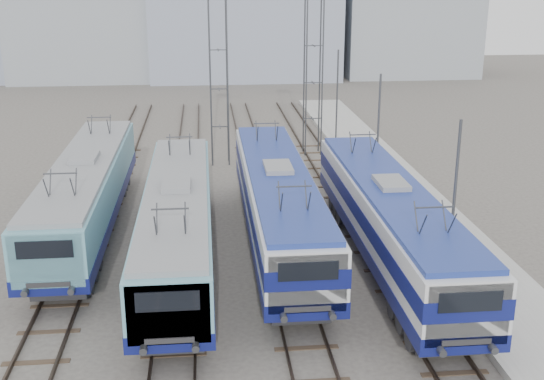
{
  "coord_description": "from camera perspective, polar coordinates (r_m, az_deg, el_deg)",
  "views": [
    {
      "loc": [
        -0.96,
        -22.27,
        12.28
      ],
      "look_at": [
        1.97,
        7.0,
        2.83
      ],
      "focal_mm": 45.0,
      "sensor_mm": 36.0,
      "label": 1
    }
  ],
  "objects": [
    {
      "name": "mast_mid",
      "position": [
        38.52,
        8.84,
        4.43
      ],
      "size": [
        0.12,
        0.12,
        7.0
      ],
      "primitive_type": "cylinder",
      "color": "#3F4247",
      "rests_on": "ground"
    },
    {
      "name": "locomotive_far_left",
      "position": [
        33.89,
        -15.28,
        -0.0
      ],
      "size": [
        2.89,
        18.27,
        3.44
      ],
      "color": "#0E1458",
      "rests_on": "ground"
    },
    {
      "name": "mast_front",
      "position": [
        27.52,
        14.95,
        -1.41
      ],
      "size": [
        0.12,
        0.12,
        7.0
      ],
      "primitive_type": "cylinder",
      "color": "#3F4247",
      "rests_on": "ground"
    },
    {
      "name": "building_west",
      "position": [
        85.43,
        -14.91,
        13.7
      ],
      "size": [
        18.0,
        12.0,
        14.0
      ],
      "primitive_type": "cube",
      "color": "#8D959D",
      "rests_on": "ground"
    },
    {
      "name": "mast_rear",
      "position": [
        49.98,
        5.46,
        7.62
      ],
      "size": [
        0.12,
        0.12,
        7.0
      ],
      "primitive_type": "cylinder",
      "color": "#3F4247",
      "rests_on": "ground"
    },
    {
      "name": "locomotive_center_right",
      "position": [
        31.01,
        0.53,
        -0.86
      ],
      "size": [
        2.92,
        18.45,
        3.47
      ],
      "color": "#0E1458",
      "rests_on": "ground"
    },
    {
      "name": "locomotive_center_left",
      "position": [
        29.16,
        -7.9,
        -2.54
      ],
      "size": [
        2.82,
        17.81,
        3.35
      ],
      "color": "#0E1458",
      "rests_on": "ground"
    },
    {
      "name": "platform",
      "position": [
        34.46,
        13.6,
        -3.31
      ],
      "size": [
        4.0,
        70.0,
        0.3
      ],
      "primitive_type": "cube",
      "color": "#9E9E99",
      "rests_on": "ground"
    },
    {
      "name": "building_center",
      "position": [
        84.48,
        -2.42,
        15.58
      ],
      "size": [
        22.0,
        14.0,
        18.0
      ],
      "primitive_type": "cube",
      "color": "#8A93A8",
      "rests_on": "ground"
    },
    {
      "name": "ground",
      "position": [
        25.45,
        -2.89,
        -11.06
      ],
      "size": [
        160.0,
        160.0,
        0.0
      ],
      "primitive_type": "plane",
      "color": "#514C47"
    },
    {
      "name": "catenary_tower_west",
      "position": [
        44.64,
        -4.51,
        10.51
      ],
      "size": [
        4.5,
        1.2,
        12.0
      ],
      "color": "#3F4247",
      "rests_on": "ground"
    },
    {
      "name": "building_east",
      "position": [
        88.11,
        11.07,
        13.42
      ],
      "size": [
        16.0,
        12.0,
        12.0
      ],
      "primitive_type": "cube",
      "color": "#8D959D",
      "rests_on": "ground"
    },
    {
      "name": "catenary_tower_east",
      "position": [
        47.2,
        3.49,
        10.93
      ],
      "size": [
        4.5,
        1.2,
        12.0
      ],
      "color": "#3F4247",
      "rests_on": "ground"
    },
    {
      "name": "locomotive_far_right",
      "position": [
        29.36,
        9.88,
        -2.29
      ],
      "size": [
        2.87,
        18.17,
        3.42
      ],
      "color": "#0E1458",
      "rests_on": "ground"
    },
    {
      "name": "safety_cone",
      "position": [
        27.99,
        16.81,
        -7.65
      ],
      "size": [
        0.3,
        0.3,
        0.61
      ],
      "primitive_type": "cone",
      "color": "#EB6400",
      "rests_on": "platform"
    }
  ]
}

